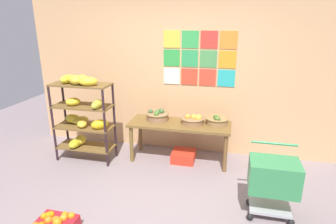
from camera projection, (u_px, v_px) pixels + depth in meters
ground at (148, 212)px, 3.39m from camera, size 9.67×9.67×0.00m
back_wall_with_art at (180, 66)px, 4.67m from camera, size 5.17×0.07×2.91m
banana_shelf_unit at (82, 112)px, 4.45m from camera, size 0.92×0.47×1.40m
display_table at (180, 128)px, 4.50m from camera, size 1.59×0.57×0.64m
fruit_basket_centre at (158, 115)px, 4.59m from camera, size 0.38×0.38×0.18m
fruit_basket_right at (217, 120)px, 4.40m from camera, size 0.37×0.37×0.16m
fruit_basket_left at (193, 120)px, 4.44m from camera, size 0.38×0.38×0.15m
produce_crate_under_table at (184, 156)px, 4.60m from camera, size 0.37×0.36×0.16m
shopping_cart at (273, 178)px, 3.20m from camera, size 0.54×0.43×0.83m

